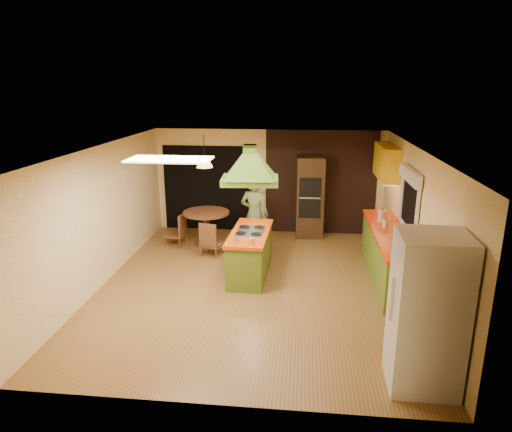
# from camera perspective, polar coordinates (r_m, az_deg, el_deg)

# --- Properties ---
(ground) EXTENTS (6.50, 6.50, 0.00)m
(ground) POSITION_cam_1_polar(r_m,az_deg,el_deg) (8.41, -0.23, -8.65)
(ground) COLOR olive
(ground) RESTS_ON ground
(room_walls) EXTENTS (5.50, 6.50, 6.50)m
(room_walls) POSITION_cam_1_polar(r_m,az_deg,el_deg) (7.97, -0.24, -0.47)
(room_walls) COLOR #FFECB6
(room_walls) RESTS_ON ground
(ceiling_plane) EXTENTS (6.50, 6.50, 0.00)m
(ceiling_plane) POSITION_cam_1_polar(r_m,az_deg,el_deg) (7.70, -0.25, 8.47)
(ceiling_plane) COLOR silver
(ceiling_plane) RESTS_ON room_walls
(brick_panel) EXTENTS (2.64, 0.03, 2.50)m
(brick_panel) POSITION_cam_1_polar(r_m,az_deg,el_deg) (11.06, 8.08, 4.12)
(brick_panel) COLOR #381E14
(brick_panel) RESTS_ON ground
(nook_opening) EXTENTS (2.20, 0.03, 2.10)m
(nook_opening) POSITION_cam_1_polar(r_m,az_deg,el_deg) (11.34, -6.00, 3.46)
(nook_opening) COLOR black
(nook_opening) RESTS_ON ground
(right_counter) EXTENTS (0.62, 3.05, 0.92)m
(right_counter) POSITION_cam_1_polar(r_m,az_deg,el_deg) (8.89, 16.16, -4.69)
(right_counter) COLOR olive
(right_counter) RESTS_ON ground
(upper_cabinets) EXTENTS (0.34, 1.40, 0.70)m
(upper_cabinets) POSITION_cam_1_polar(r_m,az_deg,el_deg) (10.07, 15.99, 6.52)
(upper_cabinets) COLOR yellow
(upper_cabinets) RESTS_ON room_walls
(window_right) EXTENTS (0.12, 1.35, 1.06)m
(window_right) POSITION_cam_1_polar(r_m,az_deg,el_deg) (8.39, 18.74, 3.19)
(window_right) COLOR black
(window_right) RESTS_ON room_walls
(fluor_panel) EXTENTS (1.20, 0.60, 0.03)m
(fluor_panel) POSITION_cam_1_polar(r_m,az_deg,el_deg) (6.76, -10.77, 6.96)
(fluor_panel) COLOR white
(fluor_panel) RESTS_ON ceiling_plane
(kitchen_island) EXTENTS (0.75, 1.76, 0.89)m
(kitchen_island) POSITION_cam_1_polar(r_m,az_deg,el_deg) (8.69, -0.73, -4.65)
(kitchen_island) COLOR #586D1B
(kitchen_island) RESTS_ON ground
(range_hood) EXTENTS (1.06, 0.80, 0.79)m
(range_hood) POSITION_cam_1_polar(r_m,az_deg,el_deg) (8.22, -0.77, 7.21)
(range_hood) COLOR #56781E
(range_hood) RESTS_ON ceiling_plane
(man) EXTENTS (0.70, 0.55, 1.70)m
(man) POSITION_cam_1_polar(r_m,az_deg,el_deg) (9.72, -0.18, 0.15)
(man) COLOR #4D572E
(man) RESTS_ON ground
(refrigerator) EXTENTS (0.80, 0.76, 1.93)m
(refrigerator) POSITION_cam_1_polar(r_m,az_deg,el_deg) (5.82, 20.59, -11.21)
(refrigerator) COLOR silver
(refrigerator) RESTS_ON ground
(wall_oven) EXTENTS (0.67, 0.64, 1.92)m
(wall_oven) POSITION_cam_1_polar(r_m,az_deg,el_deg) (10.85, 6.73, 2.36)
(wall_oven) COLOR #462E16
(wall_oven) RESTS_ON ground
(dining_table) EXTENTS (1.04, 1.04, 0.78)m
(dining_table) POSITION_cam_1_polar(r_m,az_deg,el_deg) (10.34, -6.21, -0.68)
(dining_table) COLOR brown
(dining_table) RESTS_ON ground
(chair_left) EXTENTS (0.46, 0.46, 0.74)m
(chair_left) POSITION_cam_1_polar(r_m,az_deg,el_deg) (10.47, -10.05, -1.66)
(chair_left) COLOR brown
(chair_left) RESTS_ON ground
(chair_near) EXTENTS (0.51, 0.51, 0.75)m
(chair_near) POSITION_cam_1_polar(r_m,az_deg,el_deg) (9.74, -5.54, -2.80)
(chair_near) COLOR brown
(chair_near) RESTS_ON ground
(pendant_lamp) EXTENTS (0.36, 0.36, 0.23)m
(pendant_lamp) POSITION_cam_1_polar(r_m,az_deg,el_deg) (10.04, -6.45, 6.73)
(pendant_lamp) COLOR #FF9E3F
(pendant_lamp) RESTS_ON ceiling_plane
(canister_large) EXTENTS (0.19, 0.19, 0.23)m
(canister_large) POSITION_cam_1_polar(r_m,az_deg,el_deg) (9.30, 15.49, 0.01)
(canister_large) COLOR beige
(canister_large) RESTS_ON right_counter
(canister_medium) EXTENTS (0.16, 0.16, 0.21)m
(canister_medium) POSITION_cam_1_polar(r_m,az_deg,el_deg) (9.31, 15.48, -0.04)
(canister_medium) COLOR #FFEFCD
(canister_medium) RESTS_ON right_counter
(canister_small) EXTENTS (0.14, 0.14, 0.15)m
(canister_small) POSITION_cam_1_polar(r_m,az_deg,el_deg) (8.95, 15.85, -0.93)
(canister_small) COLOR beige
(canister_small) RESTS_ON right_counter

